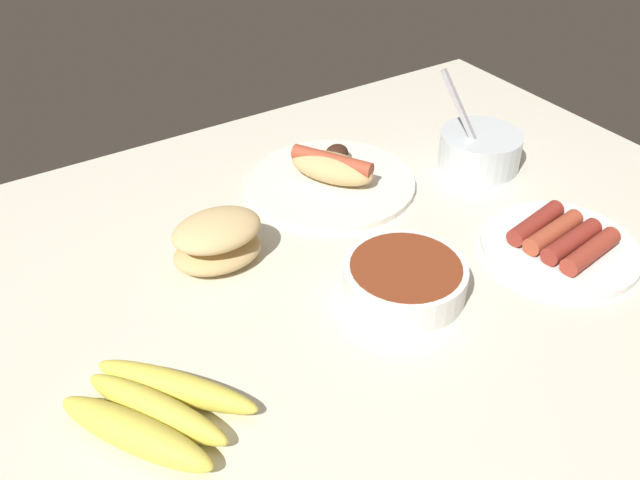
{
  "coord_description": "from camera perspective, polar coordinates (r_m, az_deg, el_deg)",
  "views": [
    {
      "loc": [
        42.29,
        58.97,
        57.06
      ],
      "look_at": [
        3.19,
        -2.28,
        3.0
      ],
      "focal_mm": 38.41,
      "sensor_mm": 36.0,
      "label": 1
    }
  ],
  "objects": [
    {
      "name": "bowl_coleslaw",
      "position": [
        1.14,
        13.17,
        7.46
      ],
      "size": [
        13.07,
        13.07,
        15.77
      ],
      "color": "silver",
      "rests_on": "ground_plane"
    },
    {
      "name": "ground_plane",
      "position": [
        0.93,
        2.41,
        -2.29
      ],
      "size": [
        120.0,
        90.0,
        3.0
      ],
      "primitive_type": "cube",
      "color": "silver"
    },
    {
      "name": "plate_sausages",
      "position": [
        0.99,
        19.43,
        -0.26
      ],
      "size": [
        21.43,
        21.43,
        3.57
      ],
      "color": "white",
      "rests_on": "ground_plane"
    },
    {
      "name": "bowl_chili",
      "position": [
        0.86,
        7.09,
        -3.14
      ],
      "size": [
        15.48,
        15.48,
        4.29
      ],
      "color": "white",
      "rests_on": "ground_plane"
    },
    {
      "name": "plate_hotdog_assembled",
      "position": [
        1.07,
        1.01,
        5.4
      ],
      "size": [
        25.96,
        25.96,
        5.61
      ],
      "color": "white",
      "rests_on": "ground_plane"
    },
    {
      "name": "bread_stack",
      "position": [
        0.9,
        -8.54,
        -0.06
      ],
      "size": [
        12.48,
        9.63,
        7.2
      ],
      "color": "tan",
      "rests_on": "ground_plane"
    },
    {
      "name": "banana_bunch",
      "position": [
        0.73,
        -13.65,
        -13.68
      ],
      "size": [
        19.33,
        20.95,
        3.69
      ],
      "color": "#E5D14C",
      "rests_on": "ground_plane"
    }
  ]
}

